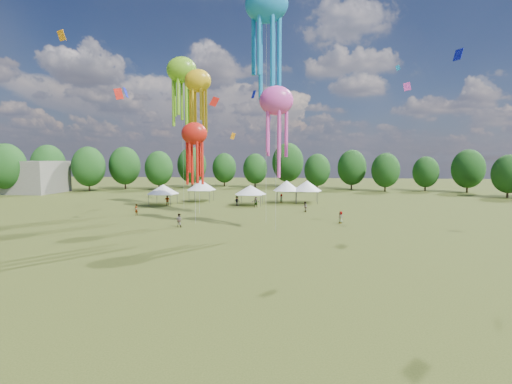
# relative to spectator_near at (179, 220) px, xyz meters

# --- Properties ---
(ground) EXTENTS (300.00, 300.00, 0.00)m
(ground) POSITION_rel_spectator_near_xyz_m (7.75, -30.86, -0.87)
(ground) COLOR #384416
(ground) RESTS_ON ground
(spectator_near) EXTENTS (0.96, 0.81, 1.73)m
(spectator_near) POSITION_rel_spectator_near_xyz_m (0.00, 0.00, 0.00)
(spectator_near) COLOR gray
(spectator_near) RESTS_ON ground
(spectators_far) EXTENTS (30.79, 23.68, 1.88)m
(spectators_far) POSITION_rel_spectator_near_xyz_m (6.30, 18.11, 0.01)
(spectators_far) COLOR gray
(spectators_far) RESTS_ON ground
(festival_tents) EXTENTS (32.44, 11.77, 4.40)m
(festival_tents) POSITION_rel_spectator_near_xyz_m (4.51, 25.11, 2.31)
(festival_tents) COLOR #47474C
(festival_tents) RESTS_ON ground
(show_kites) EXTENTS (21.24, 21.43, 30.78)m
(show_kites) POSITION_rel_spectator_near_xyz_m (4.35, 7.99, 19.45)
(show_kites) COLOR gold
(show_kites) RESTS_ON ground
(small_kites) EXTENTS (70.41, 54.77, 43.41)m
(small_kites) POSITION_rel_spectator_near_xyz_m (6.03, 10.09, 28.84)
(small_kites) COLOR gold
(small_kites) RESTS_ON ground
(treeline) EXTENTS (201.57, 95.24, 13.43)m
(treeline) POSITION_rel_spectator_near_xyz_m (3.88, 31.66, 5.68)
(treeline) COLOR #38281C
(treeline) RESTS_ON ground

